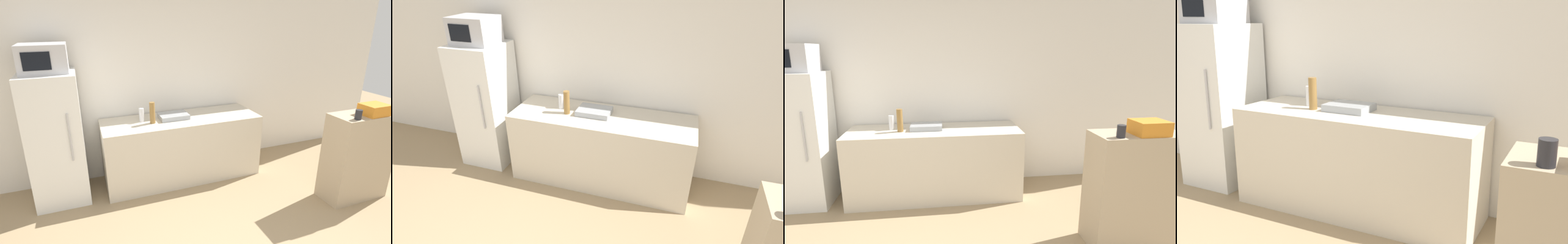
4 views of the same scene
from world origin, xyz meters
TOP-DOWN VIEW (x-y plane):
  - wall_back at (0.00, 2.93)m, footprint 8.00×0.06m
  - refrigerator at (-1.19, 2.55)m, footprint 0.60×0.65m
  - microwave at (-1.19, 2.55)m, footprint 0.48×0.41m
  - counter at (0.35, 2.53)m, footprint 2.08×0.70m
  - sink_basin at (0.25, 2.56)m, footprint 0.38×0.28m
  - bottle_tall at (-0.05, 2.47)m, footprint 0.07×0.07m
  - bottle_short at (-0.17, 2.58)m, footprint 0.06×0.06m

SIDE VIEW (x-z plane):
  - counter at x=0.35m, z-range 0.00..0.86m
  - refrigerator at x=-1.19m, z-range 0.00..1.56m
  - sink_basin at x=0.25m, z-range 0.86..0.92m
  - bottle_short at x=-0.17m, z-range 0.86..1.04m
  - bottle_tall at x=-0.05m, z-range 0.86..1.13m
  - wall_back at x=0.00m, z-range 0.00..2.60m
  - microwave at x=-1.19m, z-range 1.56..1.87m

